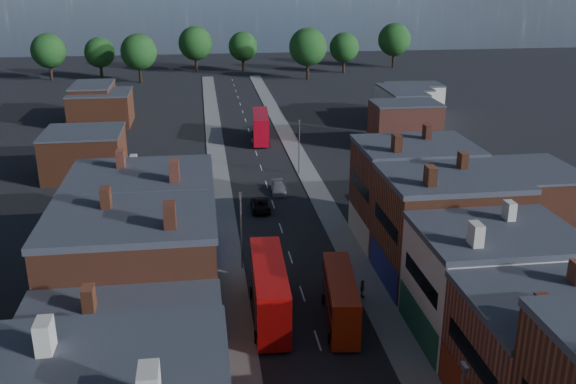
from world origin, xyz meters
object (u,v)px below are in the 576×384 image
object	(u,v)px
bus_2	(261,126)
car_3	(278,188)
ped_3	(362,289)
car_2	(261,206)
bus_1	(340,298)
bus_0	(269,290)

from	to	relation	value
bus_2	car_3	xyz separation A→B (m)	(-0.28, -27.31, -1.99)
ped_3	car_2	bearing A→B (deg)	38.00
car_3	ped_3	size ratio (longest dim) A/B	2.62
bus_1	car_3	size ratio (longest dim) A/B	2.22
bus_1	car_3	xyz separation A→B (m)	(-1.16, 33.88, -1.67)
bus_1	car_2	bearing A→B (deg)	105.07
car_3	ped_3	xyz separation A→B (m)	(4.08, -30.06, 0.33)
bus_0	bus_1	size ratio (longest dim) A/B	1.17
bus_2	car_3	distance (m)	27.39
car_2	ped_3	distance (m)	24.66
bus_1	bus_2	world-z (taller)	bus_2
car_3	bus_0	bearing A→B (deg)	-96.65
car_3	ped_3	bearing A→B (deg)	-80.62
bus_0	bus_1	distance (m)	6.09
car_2	car_3	size ratio (longest dim) A/B	1.08
bus_2	car_2	world-z (taller)	bus_2
bus_2	bus_0	bearing A→B (deg)	-90.46
bus_0	car_2	world-z (taller)	bus_0
bus_1	ped_3	distance (m)	4.99
bus_0	bus_2	world-z (taller)	bus_0
car_2	ped_3	size ratio (longest dim) A/B	2.82
bus_1	car_2	xyz separation A→B (m)	(-4.16, 27.43, -1.65)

